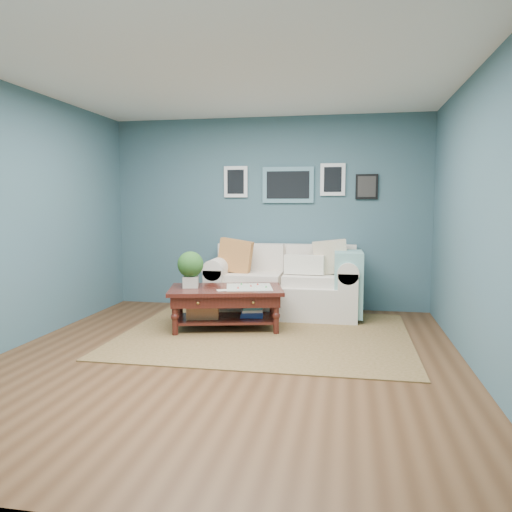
# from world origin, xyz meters

# --- Properties ---
(room_shell) EXTENTS (5.00, 5.02, 2.70)m
(room_shell) POSITION_xyz_m (0.01, 0.06, 1.36)
(room_shell) COLOR brown
(room_shell) RESTS_ON ground
(area_rug) EXTENTS (3.21, 2.57, 0.01)m
(area_rug) POSITION_xyz_m (0.22, 0.94, 0.01)
(area_rug) COLOR brown
(area_rug) RESTS_ON ground
(loveseat) EXTENTS (2.02, 0.92, 1.04)m
(loveseat) POSITION_xyz_m (0.37, 2.03, 0.42)
(loveseat) COLOR silver
(loveseat) RESTS_ON ground
(coffee_table) EXTENTS (1.47, 1.06, 0.93)m
(coffee_table) POSITION_xyz_m (-0.36, 1.12, 0.41)
(coffee_table) COLOR #35130D
(coffee_table) RESTS_ON ground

